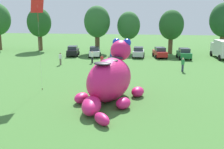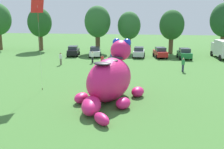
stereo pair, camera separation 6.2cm
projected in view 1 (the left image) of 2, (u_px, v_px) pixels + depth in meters
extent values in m
plane|color=#427533|center=(103.00, 97.00, 22.10)|extent=(160.00, 160.00, 0.00)
ellipsoid|color=#E01E6B|center=(110.00, 79.00, 21.05)|extent=(4.14, 6.47, 3.37)
ellipsoid|color=#E01E6B|center=(121.00, 50.00, 22.92)|extent=(2.14, 2.27, 1.78)
sphere|color=#1E33CC|center=(117.00, 42.00, 23.19)|extent=(0.71, 0.71, 0.71)
sphere|color=#1E33CC|center=(127.00, 43.00, 22.85)|extent=(0.71, 0.71, 0.71)
ellipsoid|color=black|center=(116.00, 58.00, 21.94)|extent=(1.54, 1.33, 0.22)
ellipsoid|color=black|center=(110.00, 60.00, 20.71)|extent=(1.54, 1.33, 0.22)
ellipsoid|color=black|center=(102.00, 63.00, 19.35)|extent=(1.54, 1.33, 0.22)
ellipsoid|color=#E01E6B|center=(97.00, 87.00, 23.49)|extent=(1.30, 1.62, 0.82)
ellipsoid|color=#E01E6B|center=(138.00, 92.00, 22.15)|extent=(1.30, 1.62, 0.82)
ellipsoid|color=#E01E6B|center=(82.00, 98.00, 20.44)|extent=(1.30, 1.62, 0.82)
ellipsoid|color=#E01E6B|center=(123.00, 103.00, 19.21)|extent=(1.30, 1.62, 0.82)
ellipsoid|color=#E01E6B|center=(91.00, 106.00, 18.15)|extent=(1.73, 2.87, 1.18)
ellipsoid|color=#E01E6B|center=(102.00, 119.00, 16.37)|extent=(1.54, 1.65, 0.72)
cube|color=black|center=(73.00, 52.00, 45.09)|extent=(2.44, 4.35, 0.80)
cube|color=#2D333D|center=(73.00, 48.00, 44.79)|extent=(1.84, 2.21, 0.60)
cylinder|color=black|center=(69.00, 53.00, 46.40)|extent=(0.36, 0.67, 0.64)
cylinder|color=black|center=(79.00, 53.00, 46.43)|extent=(0.36, 0.67, 0.64)
cylinder|color=black|center=(67.00, 55.00, 43.92)|extent=(0.36, 0.67, 0.64)
cylinder|color=black|center=(77.00, 55.00, 43.95)|extent=(0.36, 0.67, 0.64)
cube|color=white|center=(95.00, 53.00, 44.05)|extent=(2.43, 4.34, 0.80)
cube|color=#2D333D|center=(95.00, 48.00, 43.76)|extent=(1.84, 2.21, 0.60)
cylinder|color=black|center=(90.00, 54.00, 45.37)|extent=(0.35, 0.67, 0.64)
cylinder|color=black|center=(100.00, 54.00, 45.39)|extent=(0.35, 0.67, 0.64)
cylinder|color=black|center=(89.00, 56.00, 42.89)|extent=(0.35, 0.67, 0.64)
cylinder|color=black|center=(100.00, 56.00, 42.91)|extent=(0.35, 0.67, 0.64)
cube|color=#2347B7|center=(116.00, 53.00, 43.77)|extent=(2.05, 4.23, 0.80)
cube|color=#2D333D|center=(116.00, 49.00, 43.48)|extent=(1.66, 2.09, 0.60)
cylinder|color=black|center=(112.00, 54.00, 45.17)|extent=(0.29, 0.66, 0.64)
cylinder|color=black|center=(122.00, 54.00, 45.02)|extent=(0.29, 0.66, 0.64)
cylinder|color=black|center=(111.00, 56.00, 42.69)|extent=(0.29, 0.66, 0.64)
cylinder|color=black|center=(121.00, 56.00, 42.55)|extent=(0.29, 0.66, 0.64)
cube|color=#B7BABF|center=(139.00, 53.00, 43.59)|extent=(1.81, 4.15, 0.80)
cube|color=#2D333D|center=(139.00, 49.00, 43.30)|extent=(1.55, 2.01, 0.60)
cylinder|color=black|center=(134.00, 54.00, 45.02)|extent=(0.26, 0.65, 0.64)
cylinder|color=black|center=(144.00, 54.00, 44.79)|extent=(0.26, 0.65, 0.64)
cylinder|color=black|center=(133.00, 56.00, 42.57)|extent=(0.26, 0.65, 0.64)
cylinder|color=black|center=(143.00, 57.00, 42.33)|extent=(0.26, 0.65, 0.64)
cube|color=red|center=(160.00, 53.00, 43.21)|extent=(2.50, 4.36, 0.80)
cube|color=#2D333D|center=(160.00, 49.00, 42.91)|extent=(1.87, 2.23, 0.60)
cylinder|color=black|center=(153.00, 55.00, 44.51)|extent=(0.37, 0.68, 0.64)
cylinder|color=black|center=(163.00, 55.00, 44.56)|extent=(0.37, 0.68, 0.64)
cylinder|color=black|center=(156.00, 57.00, 42.03)|extent=(0.37, 0.68, 0.64)
cylinder|color=black|center=(167.00, 57.00, 42.08)|extent=(0.37, 0.68, 0.64)
cube|color=#1E7238|center=(184.00, 54.00, 41.96)|extent=(2.13, 4.26, 0.80)
cube|color=#2D333D|center=(184.00, 50.00, 41.66)|extent=(1.70, 2.12, 0.60)
cylinder|color=black|center=(177.00, 56.00, 43.34)|extent=(0.31, 0.66, 0.64)
cylinder|color=black|center=(187.00, 56.00, 43.23)|extent=(0.31, 0.66, 0.64)
cylinder|color=black|center=(180.00, 58.00, 40.86)|extent=(0.31, 0.66, 0.64)
cylinder|color=black|center=(191.00, 58.00, 40.75)|extent=(0.31, 0.66, 0.64)
cube|color=silver|center=(218.00, 48.00, 44.60)|extent=(2.14, 1.96, 1.90)
cube|color=silver|center=(224.00, 48.00, 41.42)|extent=(2.48, 4.76, 2.50)
cylinder|color=black|center=(211.00, 53.00, 44.89)|extent=(0.35, 0.92, 0.90)
cylinder|color=black|center=(223.00, 54.00, 44.72)|extent=(0.35, 0.92, 0.90)
cylinder|color=black|center=(220.00, 58.00, 40.21)|extent=(0.35, 0.92, 0.90)
cylinder|color=brown|center=(40.00, 43.00, 52.32)|extent=(0.84, 0.84, 2.93)
ellipsoid|color=#235623|center=(39.00, 22.00, 51.45)|extent=(4.68, 4.68, 5.62)
cylinder|color=brown|center=(97.00, 44.00, 49.71)|extent=(0.87, 0.87, 3.04)
ellipsoid|color=#2D662D|center=(97.00, 22.00, 48.81)|extent=(4.86, 4.86, 5.83)
cylinder|color=brown|center=(128.00, 45.00, 49.56)|extent=(0.76, 0.76, 2.66)
ellipsoid|color=#2D662D|center=(129.00, 26.00, 48.77)|extent=(4.26, 4.26, 5.12)
cylinder|color=brown|center=(170.00, 46.00, 47.72)|extent=(0.79, 0.79, 2.76)
ellipsoid|color=#235623|center=(171.00, 25.00, 46.90)|extent=(4.41, 4.41, 5.29)
cylinder|color=brown|center=(222.00, 44.00, 48.45)|extent=(0.92, 0.92, 3.23)
ellipsoid|color=#1E4C23|center=(224.00, 20.00, 47.49)|extent=(5.16, 5.16, 6.20)
cylinder|color=black|center=(109.00, 66.00, 33.60)|extent=(0.26, 0.26, 0.88)
cube|color=red|center=(109.00, 60.00, 33.44)|extent=(0.38, 0.22, 0.60)
sphere|color=brown|center=(109.00, 57.00, 33.35)|extent=(0.22, 0.22, 0.22)
cylinder|color=#2D334C|center=(102.00, 65.00, 34.51)|extent=(0.26, 0.26, 0.88)
cube|color=red|center=(102.00, 59.00, 34.35)|extent=(0.38, 0.22, 0.60)
sphere|color=brown|center=(102.00, 56.00, 34.26)|extent=(0.22, 0.22, 0.22)
cylinder|color=black|center=(92.00, 60.00, 38.23)|extent=(0.26, 0.26, 0.88)
cube|color=white|center=(92.00, 55.00, 38.07)|extent=(0.38, 0.22, 0.60)
sphere|color=tan|center=(92.00, 52.00, 37.98)|extent=(0.22, 0.22, 0.22)
cylinder|color=#2D334C|center=(183.00, 68.00, 32.21)|extent=(0.26, 0.26, 0.88)
cube|color=#338C4C|center=(183.00, 62.00, 32.05)|extent=(0.38, 0.22, 0.60)
sphere|color=tan|center=(183.00, 59.00, 31.96)|extent=(0.22, 0.22, 0.22)
cylinder|color=#726656|center=(61.00, 62.00, 36.73)|extent=(0.26, 0.26, 0.88)
cube|color=white|center=(60.00, 56.00, 36.57)|extent=(0.38, 0.22, 0.60)
sphere|color=brown|center=(60.00, 54.00, 36.48)|extent=(0.22, 0.22, 0.22)
cylinder|color=brown|center=(42.00, 89.00, 24.26)|extent=(0.06, 0.06, 0.15)
cylinder|color=silver|center=(40.00, 48.00, 23.43)|extent=(0.01, 0.01, 7.52)
cube|color=red|center=(37.00, 4.00, 22.62)|extent=(1.13, 1.13, 1.44)
cylinder|color=red|center=(38.00, 15.00, 22.82)|extent=(0.03, 0.03, 1.20)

